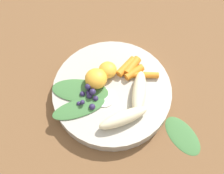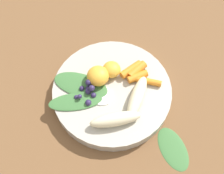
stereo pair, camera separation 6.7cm
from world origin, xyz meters
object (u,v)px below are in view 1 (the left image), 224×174
object	(u,v)px
banana_peeled_right	(123,118)
kale_leaf_stray	(183,135)
banana_peeled_left	(139,92)
orange_segment_near	(96,79)
bowl	(112,92)

from	to	relation	value
banana_peeled_right	kale_leaf_stray	size ratio (longest dim) A/B	1.08
banana_peeled_left	orange_segment_near	xyz separation A→B (m)	(-0.06, -0.09, 0.00)
orange_segment_near	banana_peeled_right	bearing A→B (deg)	19.18
bowl	banana_peeled_left	bearing A→B (deg)	61.26
bowl	kale_leaf_stray	world-z (taller)	bowl
banana_peeled_left	banana_peeled_right	xyz separation A→B (m)	(0.05, -0.05, 0.00)
banana_peeled_right	kale_leaf_stray	world-z (taller)	banana_peeled_right
bowl	kale_leaf_stray	xyz separation A→B (m)	(0.14, 0.13, -0.01)
orange_segment_near	bowl	bearing A→B (deg)	51.90
bowl	kale_leaf_stray	distance (m)	0.19
bowl	banana_peeled_left	xyz separation A→B (m)	(0.03, 0.06, 0.03)
kale_leaf_stray	banana_peeled_left	bearing A→B (deg)	-164.14
banana_peeled_left	banana_peeled_right	world-z (taller)	same
banana_peeled_left	banana_peeled_right	size ratio (longest dim) A/B	1.00
banana_peeled_right	orange_segment_near	distance (m)	0.11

